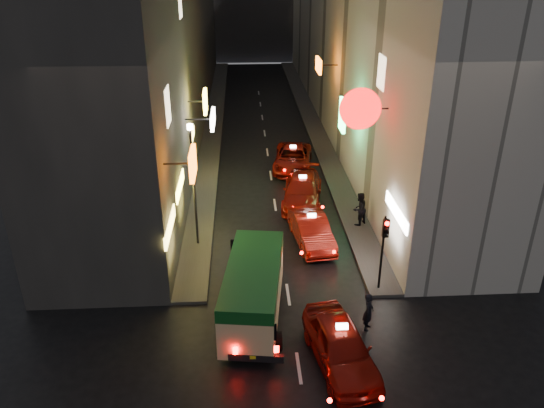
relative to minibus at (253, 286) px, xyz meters
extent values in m
cube|color=#383533|center=(-6.47, 27.07, 7.42)|extent=(6.00, 52.00, 18.00)
cube|color=#FE650C|center=(-2.30, 2.53, 4.25)|extent=(0.18, 1.64, 1.11)
cube|color=white|center=(-1.92, 11.45, 3.42)|extent=(0.18, 2.40, 0.77)
cube|color=yellow|center=(-2.44, 13.59, 3.87)|extent=(0.18, 1.37, 1.34)
cube|color=#FFDC59|center=(-3.45, 2.57, 1.42)|extent=(0.10, 3.24, 0.55)
cube|color=yellow|center=(-3.45, 6.84, 1.42)|extent=(0.10, 3.23, 0.55)
cube|color=#FFDC59|center=(-3.45, 14.66, 1.42)|extent=(0.10, 2.66, 0.55)
cube|color=#FFE5B2|center=(-3.46, 5.07, 5.92)|extent=(0.06, 1.30, 1.60)
cube|color=#FFE5B2|center=(-3.46, 13.07, 9.42)|extent=(0.06, 1.30, 1.60)
cube|color=beige|center=(9.53, 27.07, 7.42)|extent=(6.00, 52.00, 18.00)
cylinder|color=#F20A0A|center=(5.21, 6.32, 5.31)|extent=(1.95, 0.18, 1.95)
cube|color=#31F570|center=(5.51, 12.05, 3.36)|extent=(0.18, 1.33, 1.86)
cube|color=#FE650C|center=(5.17, 19.98, 4.66)|extent=(0.18, 2.01, 0.98)
cube|color=white|center=(6.51, 3.35, 1.42)|extent=(0.10, 3.44, 0.55)
cube|color=#FFE5B2|center=(6.52, 8.07, 6.62)|extent=(0.06, 1.30, 1.60)
cube|color=#42403D|center=(-2.72, 27.07, -1.51)|extent=(1.50, 52.00, 0.15)
cube|color=#42403D|center=(5.78, 27.07, -1.51)|extent=(1.50, 52.00, 0.15)
cube|color=#D6C086|center=(0.00, -0.02, -0.16)|extent=(2.76, 5.99, 2.12)
cube|color=#0E4819|center=(0.00, -0.02, 0.66)|extent=(2.78, 6.01, 0.53)
cube|color=black|center=(0.00, 0.27, 0.05)|extent=(2.48, 3.70, 0.48)
cube|color=black|center=(0.00, -2.86, -1.07)|extent=(1.99, 0.44, 0.29)
cube|color=#FF0A05|center=(-0.72, -2.93, -0.69)|extent=(0.17, 0.06, 0.27)
cube|color=#FF0A05|center=(0.72, -2.93, -0.69)|extent=(0.17, 0.06, 0.27)
cylinder|color=black|center=(-0.89, 1.83, -1.22)|extent=(0.21, 0.73, 0.73)
cylinder|color=black|center=(0.89, -1.87, -1.22)|extent=(0.21, 0.73, 0.73)
imported|color=maroon|center=(3.03, -2.77, -0.66)|extent=(3.30, 6.12, 1.85)
cube|color=white|center=(3.03, -2.77, 0.35)|extent=(0.44, 0.25, 0.16)
sphere|color=#FF0A05|center=(2.21, -5.41, -0.63)|extent=(0.16, 0.16, 0.16)
sphere|color=#FF0A05|center=(3.85, -5.41, -0.63)|extent=(0.16, 0.16, 0.16)
imported|color=maroon|center=(3.08, 6.02, -0.72)|extent=(2.92, 5.65, 1.72)
cube|color=white|center=(3.08, 6.02, 0.23)|extent=(0.44, 0.24, 0.16)
sphere|color=#FF0A05|center=(2.32, 3.57, -0.70)|extent=(0.16, 0.16, 0.16)
sphere|color=#FF0A05|center=(3.84, 3.57, -0.70)|extent=(0.16, 0.16, 0.16)
imported|color=maroon|center=(3.16, 10.82, -0.67)|extent=(3.25, 6.04, 1.83)
cube|color=white|center=(3.16, 10.82, 0.33)|extent=(0.44, 0.25, 0.16)
sphere|color=#FF0A05|center=(2.35, 8.21, -0.64)|extent=(0.16, 0.16, 0.16)
sphere|color=#FF0A05|center=(3.97, 8.21, -0.64)|extent=(0.16, 0.16, 0.16)
imported|color=maroon|center=(3.11, 16.24, -0.71)|extent=(3.02, 5.75, 1.74)
cube|color=white|center=(3.11, 16.24, 0.25)|extent=(0.44, 0.24, 0.16)
sphere|color=#FF0A05|center=(2.33, 13.75, -0.69)|extent=(0.16, 0.16, 0.16)
sphere|color=#FF0A05|center=(3.88, 13.75, -0.69)|extent=(0.16, 0.16, 0.16)
imported|color=black|center=(4.46, -0.88, -0.66)|extent=(0.60, 0.71, 1.84)
imported|color=black|center=(5.86, 7.61, -0.39)|extent=(0.92, 0.87, 2.08)
cylinder|color=black|center=(5.53, 1.67, 0.32)|extent=(0.10, 0.10, 3.50)
cube|color=black|center=(5.53, 1.49, 1.62)|extent=(0.26, 0.18, 0.80)
sphere|color=#FF0A05|center=(5.53, 1.38, 1.89)|extent=(0.18, 0.18, 0.18)
sphere|color=black|center=(5.53, 1.38, 1.62)|extent=(0.17, 0.17, 0.17)
sphere|color=black|center=(5.53, 1.38, 1.35)|extent=(0.17, 0.17, 0.17)
cylinder|color=black|center=(-2.67, 6.07, 1.57)|extent=(0.12, 0.12, 6.00)
cylinder|color=#FFE5BF|center=(-2.67, 6.07, 4.67)|extent=(0.28, 0.28, 0.25)
camera|label=1|loc=(-0.28, -17.43, 11.99)|focal=35.00mm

